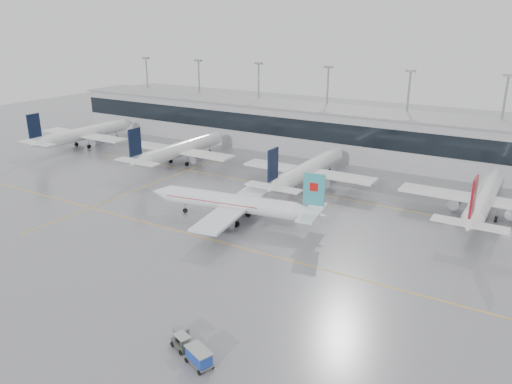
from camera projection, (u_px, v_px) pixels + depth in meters
The scene contains 16 objects.
ground at pixel (218, 242), 81.06m from camera, with size 320.00×320.00×0.00m, color gray.
taxi_line_main at pixel (218, 241), 81.06m from camera, with size 120.00×0.25×0.01m, color gold.
taxi_line_north at pixel (300, 191), 105.33m from camera, with size 120.00×0.25×0.01m, color gold.
taxi_line_cross at pixel (145, 187), 107.88m from camera, with size 0.25×60.00×0.01m, color gold.
terminal at pixel (356, 135), 129.28m from camera, with size 180.00×15.00×12.00m, color #A4A4A8.
terminal_glass at pixel (345, 135), 122.69m from camera, with size 180.00×0.20×5.00m, color black.
terminal_roof at pixel (357, 111), 127.27m from camera, with size 182.00×16.00×0.40m, color gray.
light_masts at pixel (366, 103), 131.75m from camera, with size 156.40×1.00×22.60m.
air_canada_jet at pixel (236, 204), 88.45m from camera, with size 34.11×26.92×10.46m.
parked_jet_a at pixel (85, 134), 141.39m from camera, with size 29.64×36.96×11.72m.
parked_jet_b at pixel (181, 149), 124.25m from camera, with size 29.64×36.96×11.72m.
parked_jet_c at pixel (308, 170), 107.11m from camera, with size 29.64×36.96×11.72m.
parked_jet_d at pixel (484, 198), 89.98m from camera, with size 29.64×36.96×11.72m.
baggage_tug at pixel (182, 344), 54.38m from camera, with size 3.68×2.27×1.77m.
baggage_cart at pixel (199, 356), 51.53m from camera, with size 3.57×2.75×1.96m.
gse_unit at pixel (181, 334), 55.94m from camera, with size 1.42×1.32×1.42m, color slate.
Camera 1 is at (43.65, -60.14, 33.94)m, focal length 35.00 mm.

